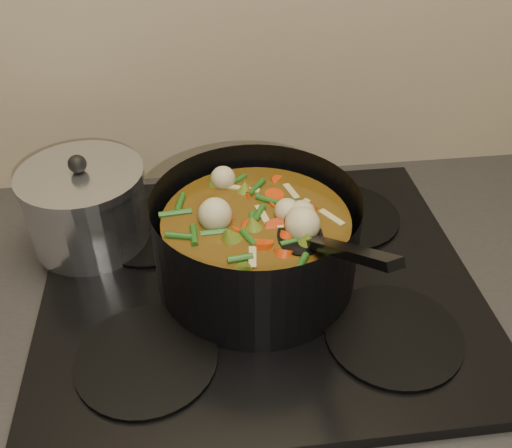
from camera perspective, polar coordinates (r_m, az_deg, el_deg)
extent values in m
cube|color=black|center=(0.87, 0.35, -7.65)|extent=(2.64, 0.64, 0.05)
cube|color=black|center=(0.84, 0.36, -5.98)|extent=(0.62, 0.54, 0.02)
cylinder|color=black|center=(0.75, -10.90, -13.07)|extent=(0.18, 0.18, 0.01)
cylinder|color=black|center=(0.78, 13.57, -10.71)|extent=(0.18, 0.18, 0.01)
cylinder|color=black|center=(0.93, -10.45, -0.65)|extent=(0.18, 0.18, 0.01)
cylinder|color=black|center=(0.96, 8.88, 0.80)|extent=(0.18, 0.18, 0.01)
cylinder|color=black|center=(0.79, 0.00, -1.58)|extent=(0.31, 0.31, 0.14)
cylinder|color=black|center=(0.84, 0.00, -5.06)|extent=(0.28, 0.28, 0.01)
cylinder|color=#54390E|center=(0.80, 0.00, -2.23)|extent=(0.26, 0.26, 0.10)
cylinder|color=#CD3B09|center=(0.78, 2.77, 0.57)|extent=(0.03, 0.03, 0.03)
cylinder|color=#CD3B09|center=(0.82, 2.50, 2.81)|extent=(0.04, 0.04, 0.03)
cylinder|color=#CD3B09|center=(0.85, -2.19, 4.15)|extent=(0.04, 0.04, 0.03)
cylinder|color=#CD3B09|center=(0.79, -3.62, 1.14)|extent=(0.03, 0.03, 0.03)
cylinder|color=#CD3B09|center=(0.74, -5.43, -1.68)|extent=(0.04, 0.03, 0.03)
cylinder|color=#CD3B09|center=(0.74, -0.36, -1.40)|extent=(0.04, 0.04, 0.03)
cylinder|color=#CD3B09|center=(0.74, 3.68, -1.94)|extent=(0.03, 0.04, 0.03)
cylinder|color=#CD3B09|center=(0.79, 7.09, 0.77)|extent=(0.03, 0.03, 0.03)
cylinder|color=#CD3B09|center=(0.81, 2.06, 2.27)|extent=(0.04, 0.04, 0.03)
cylinder|color=#CD3B09|center=(0.84, -1.73, 3.64)|extent=(0.04, 0.04, 0.03)
cylinder|color=#CD3B09|center=(0.78, -2.59, 0.97)|extent=(0.03, 0.03, 0.03)
cylinder|color=#CD3B09|center=(0.75, -4.48, -1.22)|extent=(0.04, 0.04, 0.03)
sphere|color=beige|center=(0.77, 4.39, 1.44)|extent=(0.04, 0.04, 0.04)
sphere|color=beige|center=(0.81, -0.75, 3.59)|extent=(0.04, 0.04, 0.04)
sphere|color=beige|center=(0.76, -4.39, 0.49)|extent=(0.04, 0.04, 0.04)
sphere|color=beige|center=(0.72, 1.35, -1.60)|extent=(0.04, 0.04, 0.04)
sphere|color=beige|center=(0.78, 4.10, 2.00)|extent=(0.04, 0.04, 0.04)
cone|color=olive|center=(0.73, -4.55, -1.91)|extent=(0.04, 0.04, 0.03)
cone|color=olive|center=(0.71, 3.02, -2.67)|extent=(0.04, 0.04, 0.03)
cone|color=olive|center=(0.78, 5.86, 1.45)|extent=(0.04, 0.04, 0.03)
cone|color=olive|center=(0.83, 0.70, 4.16)|extent=(0.04, 0.04, 0.03)
cone|color=olive|center=(0.80, -5.31, 2.28)|extent=(0.04, 0.04, 0.03)
cone|color=olive|center=(0.72, -4.31, -2.06)|extent=(0.04, 0.04, 0.03)
cone|color=olive|center=(0.71, 3.32, -2.55)|extent=(0.04, 0.04, 0.03)
cylinder|color=#1F5B1A|center=(0.80, 1.97, 2.16)|extent=(0.01, 0.04, 0.01)
cylinder|color=#1F5B1A|center=(0.85, -0.51, 4.67)|extent=(0.04, 0.03, 0.01)
cylinder|color=#1F5B1A|center=(0.81, -4.17, 2.95)|extent=(0.04, 0.02, 0.01)
cylinder|color=#1F5B1A|center=(0.77, -4.57, 0.61)|extent=(0.02, 0.04, 0.01)
cylinder|color=#1F5B1A|center=(0.75, -2.33, -0.74)|extent=(0.03, 0.04, 0.01)
cylinder|color=#1F5B1A|center=(0.69, -0.11, -4.17)|extent=(0.04, 0.02, 0.01)
cylinder|color=#1F5B1A|center=(0.73, 4.27, -2.08)|extent=(0.04, 0.03, 0.01)
cylinder|color=#1F5B1A|center=(0.77, 4.57, 0.53)|extent=(0.01, 0.04, 0.01)
cylinder|color=#1F5B1A|center=(0.79, 2.39, 1.92)|extent=(0.04, 0.03, 0.01)
cylinder|color=#1F5B1A|center=(0.85, 0.69, 4.66)|extent=(0.04, 0.02, 0.01)
cylinder|color=#1F5B1A|center=(0.82, -3.39, 3.35)|extent=(0.02, 0.04, 0.01)
cylinder|color=#1F5B1A|center=(0.78, -4.47, 1.10)|extent=(0.03, 0.04, 0.01)
cylinder|color=#1F5B1A|center=(0.75, -2.71, -0.45)|extent=(0.04, 0.02, 0.01)
cylinder|color=#1F5B1A|center=(0.70, -1.56, -4.07)|extent=(0.03, 0.03, 0.01)
cylinder|color=#1F5B1A|center=(0.72, 3.41, -2.53)|extent=(0.01, 0.04, 0.01)
cylinder|color=#1F5B1A|center=(0.76, 4.50, 0.03)|extent=(0.04, 0.03, 0.01)
cube|color=tan|center=(0.80, -4.48, 2.09)|extent=(0.04, 0.01, 0.00)
cube|color=tan|center=(0.73, -3.91, -1.68)|extent=(0.02, 0.04, 0.00)
cube|color=tan|center=(0.72, 2.59, -2.33)|extent=(0.04, 0.03, 0.00)
cube|color=tan|center=(0.78, 5.08, 1.22)|extent=(0.04, 0.04, 0.00)
cube|color=tan|center=(0.83, 0.62, 3.60)|extent=(0.03, 0.04, 0.00)
cube|color=tan|center=(0.80, -4.62, 1.94)|extent=(0.04, 0.02, 0.00)
cube|color=tan|center=(0.73, -3.70, -1.82)|extent=(0.01, 0.04, 0.00)
ellipsoid|color=black|center=(0.74, 4.43, -1.36)|extent=(0.07, 0.08, 0.01)
cube|color=black|center=(0.65, 9.19, -2.74)|extent=(0.07, 0.17, 0.10)
cylinder|color=silver|center=(0.91, -16.49, 1.33)|extent=(0.18, 0.18, 0.11)
cylinder|color=silver|center=(0.88, -17.21, 4.64)|extent=(0.19, 0.19, 0.01)
sphere|color=black|center=(0.87, -17.45, 5.76)|extent=(0.03, 0.03, 0.03)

